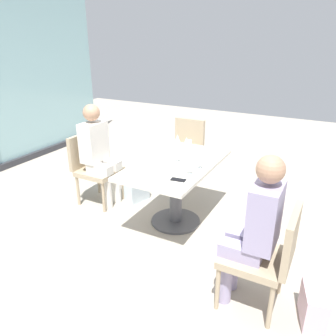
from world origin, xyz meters
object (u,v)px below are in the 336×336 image
(coffee_cup, at_px, (189,144))
(handbag_1, at_px, (137,190))
(chair_far_right, at_px, (185,146))
(wine_glass_3, at_px, (190,162))
(wine_glass_4, at_px, (178,150))
(person_front_left, at_px, (255,226))
(chair_front_left, at_px, (267,253))
(cell_phone_on_table, at_px, (178,180))
(wine_glass_2, at_px, (177,139))
(dining_table_main, at_px, (176,179))
(handbag_0, at_px, (313,306))
(wine_glass_0, at_px, (201,157))
(wine_glass_1, at_px, (186,142))
(chair_near_window, at_px, (93,165))
(person_near_window, at_px, (98,150))

(coffee_cup, distance_m, handbag_1, 0.91)
(chair_far_right, height_order, handbag_1, chair_far_right)
(chair_far_right, relative_size, wine_glass_3, 4.70)
(chair_far_right, xyz_separation_m, wine_glass_4, (-1.19, -0.46, 0.37))
(wine_glass_4, bearing_deg, person_front_left, -128.69)
(chair_front_left, distance_m, coffee_cup, 1.89)
(wine_glass_4, xyz_separation_m, cell_phone_on_table, (-0.43, -0.22, -0.13))
(wine_glass_2, relative_size, cell_phone_on_table, 1.28)
(cell_phone_on_table, bearing_deg, dining_table_main, 21.74)
(dining_table_main, distance_m, coffee_cup, 0.60)
(wine_glass_2, distance_m, handbag_0, 2.22)
(wine_glass_0, relative_size, handbag_1, 0.62)
(wine_glass_1, xyz_separation_m, wine_glass_4, (-0.33, -0.05, 0.00))
(chair_front_left, xyz_separation_m, handbag_1, (1.07, 1.85, -0.36))
(coffee_cup, bearing_deg, person_front_left, -139.55)
(dining_table_main, distance_m, wine_glass_2, 0.55)
(person_front_left, distance_m, wine_glass_3, 1.00)
(dining_table_main, height_order, chair_near_window, chair_near_window)
(wine_glass_3, height_order, cell_phone_on_table, wine_glass_3)
(handbag_0, bearing_deg, chair_near_window, 59.34)
(coffee_cup, height_order, handbag_0, coffee_cup)
(dining_table_main, relative_size, wine_glass_2, 7.37)
(wine_glass_1, bearing_deg, wine_glass_0, -139.18)
(chair_front_left, bearing_deg, dining_table_main, 55.01)
(person_front_left, relative_size, wine_glass_0, 6.81)
(person_near_window, height_order, handbag_0, person_near_window)
(wine_glass_3, height_order, handbag_1, wine_glass_3)
(person_front_left, height_order, wine_glass_0, person_front_left)
(chair_front_left, distance_m, handbag_0, 0.52)
(chair_far_right, height_order, wine_glass_3, wine_glass_3)
(chair_near_window, height_order, wine_glass_0, wine_glass_0)
(chair_far_right, xyz_separation_m, coffee_cup, (-0.67, -0.35, 0.28))
(chair_front_left, xyz_separation_m, coffee_cup, (1.36, 1.27, 0.28))
(wine_glass_0, bearing_deg, chair_near_window, 88.35)
(dining_table_main, height_order, chair_front_left, chair_front_left)
(wine_glass_4, bearing_deg, wine_glass_1, 8.60)
(wine_glass_2, bearing_deg, wine_glass_3, -144.67)
(wine_glass_1, height_order, wine_glass_3, same)
(wine_glass_4, xyz_separation_m, coffee_cup, (0.52, 0.11, -0.09))
(person_front_left, distance_m, cell_phone_on_table, 0.93)
(chair_near_window, distance_m, wine_glass_0, 1.51)
(handbag_0, bearing_deg, coffee_cup, 36.51)
(wine_glass_3, bearing_deg, coffee_cup, 25.30)
(person_front_left, xyz_separation_m, wine_glass_1, (1.17, 1.10, 0.16))
(wine_glass_3, bearing_deg, dining_table_main, 48.67)
(wine_glass_0, height_order, handbag_0, wine_glass_0)
(coffee_cup, bearing_deg, chair_far_right, 27.91)
(coffee_cup, height_order, handbag_1, coffee_cup)
(dining_table_main, distance_m, wine_glass_1, 0.48)
(chair_far_right, bearing_deg, cell_phone_on_table, -157.17)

